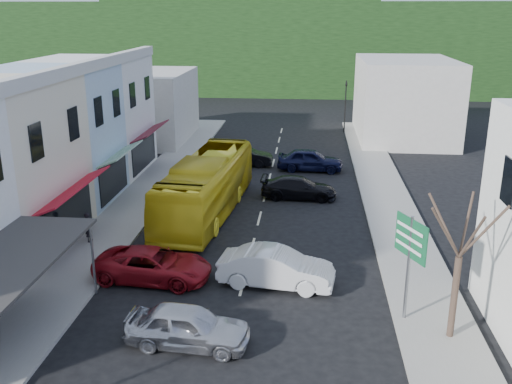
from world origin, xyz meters
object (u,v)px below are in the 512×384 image
object	(u,v)px
pedestrian_left	(89,225)
direction_sign	(408,270)
car_white	(276,270)
street_tree	(459,257)
car_silver	(188,327)
car_red	(153,265)
bus	(207,188)
traffic_signal	(345,107)

from	to	relation	value
pedestrian_left	direction_sign	xyz separation A→B (m)	(14.50, -6.02, 1.10)
car_white	street_tree	world-z (taller)	street_tree
car_silver	car_red	distance (m)	5.42
car_white	direction_sign	world-z (taller)	direction_sign
car_silver	street_tree	size ratio (longest dim) A/B	0.69
bus	pedestrian_left	world-z (taller)	bus
car_red	car_silver	bearing A→B (deg)	-147.14
car_silver	pedestrian_left	world-z (taller)	pedestrian_left
car_silver	car_white	bearing A→B (deg)	-25.39
street_tree	traffic_signal	world-z (taller)	street_tree
pedestrian_left	direction_sign	bearing A→B (deg)	-119.10
car_white	street_tree	size ratio (longest dim) A/B	0.69
traffic_signal	pedestrian_left	bearing A→B (deg)	43.89
street_tree	traffic_signal	distance (m)	35.50
street_tree	car_red	bearing A→B (deg)	163.06
direction_sign	traffic_signal	xyz separation A→B (m)	(-0.45, 34.32, 0.32)
bus	car_white	distance (m)	9.54
pedestrian_left	street_tree	size ratio (longest dim) A/B	0.27
bus	traffic_signal	bearing A→B (deg)	74.50
bus	street_tree	size ratio (longest dim) A/B	1.81
street_tree	direction_sign	bearing A→B (deg)	141.95
car_silver	direction_sign	bearing A→B (deg)	-68.44
bus	pedestrian_left	bearing A→B (deg)	-131.00
bus	street_tree	distance (m)	16.25
bus	car_white	bearing A→B (deg)	-56.71
bus	car_silver	world-z (taller)	bus
pedestrian_left	bus	bearing A→B (deg)	-52.98
direction_sign	street_tree	size ratio (longest dim) A/B	0.66
car_silver	traffic_signal	distance (m)	37.44
pedestrian_left	street_tree	bearing A→B (deg)	-120.70
car_silver	car_white	size ratio (longest dim) A/B	1.00
car_silver	car_white	xyz separation A→B (m)	(2.78, 4.80, 0.00)
pedestrian_left	street_tree	distance (m)	17.60
car_silver	street_tree	distance (m)	9.61
car_red	street_tree	xyz separation A→B (m)	(11.72, -3.57, 2.50)
car_silver	direction_sign	xyz separation A→B (m)	(7.76, 2.35, 1.40)
car_white	car_red	bearing A→B (deg)	97.49
car_silver	car_white	world-z (taller)	same
car_silver	traffic_signal	xyz separation A→B (m)	(7.31, 36.68, 1.72)
bus	pedestrian_left	size ratio (longest dim) A/B	6.82
pedestrian_left	direction_sign	world-z (taller)	direction_sign
car_silver	pedestrian_left	bearing A→B (deg)	43.54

